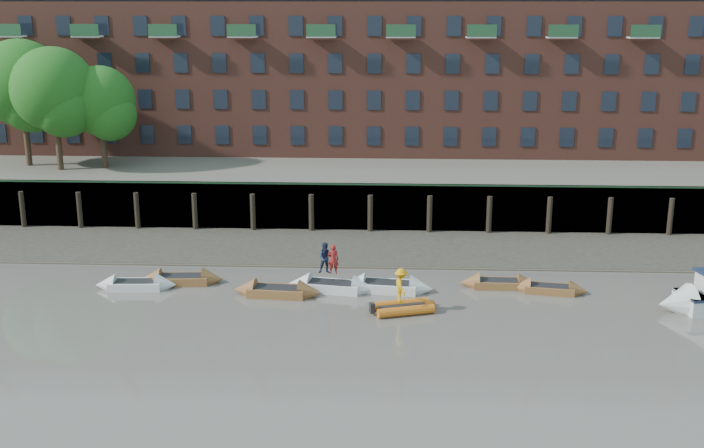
# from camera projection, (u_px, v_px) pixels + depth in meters

# --- Properties ---
(ground) EXTENTS (220.00, 220.00, 0.00)m
(ground) POSITION_uv_depth(u_px,v_px,m) (405.00, 371.00, 34.89)
(ground) COLOR #635D56
(ground) RESTS_ON ground
(foreshore) EXTENTS (110.00, 8.00, 0.50)m
(foreshore) POSITION_uv_depth(u_px,v_px,m) (400.00, 249.00, 52.25)
(foreshore) COLOR #3D382F
(foreshore) RESTS_ON ground
(mud_band) EXTENTS (110.00, 1.60, 0.10)m
(mud_band) POSITION_uv_depth(u_px,v_px,m) (401.00, 265.00, 48.97)
(mud_band) COLOR #4C4336
(mud_band) RESTS_ON ground
(river_wall) EXTENTS (110.00, 1.23, 3.30)m
(river_wall) POSITION_uv_depth(u_px,v_px,m) (400.00, 208.00, 56.06)
(river_wall) COLOR #2D2A26
(river_wall) RESTS_ON ground
(bank_terrace) EXTENTS (110.00, 28.00, 3.20)m
(bank_terrace) POSITION_uv_depth(u_px,v_px,m) (398.00, 169.00, 69.20)
(bank_terrace) COLOR #5E594D
(bank_terrace) RESTS_ON ground
(apartment_terrace) EXTENTS (80.60, 15.56, 20.98)m
(apartment_terrace) POSITION_uv_depth(u_px,v_px,m) (400.00, 32.00, 67.24)
(apartment_terrace) COLOR brown
(apartment_terrace) RESTS_ON bank_terrace
(tree_cluster) EXTENTS (11.76, 7.74, 9.40)m
(tree_cluster) POSITION_uv_depth(u_px,v_px,m) (50.00, 89.00, 60.07)
(tree_cluster) COLOR #3A281C
(tree_cluster) RESTS_ON bank_terrace
(rowboat_0) EXTENTS (4.46, 1.55, 1.27)m
(rowboat_0) POSITION_uv_depth(u_px,v_px,m) (136.00, 285.00, 44.87)
(rowboat_0) COLOR silver
(rowboat_0) RESTS_ON ground
(rowboat_1) EXTENTS (4.72, 1.68, 1.35)m
(rowboat_1) POSITION_uv_depth(u_px,v_px,m) (182.00, 279.00, 45.71)
(rowboat_1) COLOR brown
(rowboat_1) RESTS_ON ground
(rowboat_2) EXTENTS (4.84, 1.79, 1.37)m
(rowboat_2) POSITION_uv_depth(u_px,v_px,m) (277.00, 291.00, 43.80)
(rowboat_2) COLOR brown
(rowboat_2) RESTS_ON ground
(rowboat_3) EXTENTS (5.02, 2.19, 1.41)m
(rowboat_3) POSITION_uv_depth(u_px,v_px,m) (332.00, 286.00, 44.55)
(rowboat_3) COLOR silver
(rowboat_3) RESTS_ON ground
(rowboat_4) EXTENTS (5.11, 2.08, 1.44)m
(rowboat_4) POSITION_uv_depth(u_px,v_px,m) (387.00, 286.00, 44.51)
(rowboat_4) COLOR silver
(rowboat_4) RESTS_ON ground
(rowboat_5) EXTENTS (4.25, 1.33, 1.23)m
(rowboat_5) POSITION_uv_depth(u_px,v_px,m) (498.00, 284.00, 45.09)
(rowboat_5) COLOR brown
(rowboat_5) RESTS_ON ground
(rowboat_6) EXTENTS (4.17, 1.79, 1.17)m
(rowboat_6) POSITION_uv_depth(u_px,v_px,m) (549.00, 289.00, 44.27)
(rowboat_6) COLOR brown
(rowboat_6) RESTS_ON ground
(rib_tender) EXTENTS (3.28, 2.31, 0.55)m
(rib_tender) POSITION_uv_depth(u_px,v_px,m) (405.00, 307.00, 41.51)
(rib_tender) COLOR #C76215
(rib_tender) RESTS_ON ground
(person_rower_a) EXTENTS (0.61, 0.42, 1.64)m
(person_rower_a) POSITION_uv_depth(u_px,v_px,m) (333.00, 259.00, 44.21)
(person_rower_a) COLOR maroon
(person_rower_a) RESTS_ON rowboat_3
(person_rower_b) EXTENTS (0.91, 0.75, 1.71)m
(person_rower_b) POSITION_uv_depth(u_px,v_px,m) (326.00, 258.00, 44.30)
(person_rower_b) COLOR #19233F
(person_rower_b) RESTS_ON rowboat_3
(person_rib_crew) EXTENTS (0.93, 1.29, 1.80)m
(person_rib_crew) POSITION_uv_depth(u_px,v_px,m) (401.00, 286.00, 41.10)
(person_rib_crew) COLOR orange
(person_rib_crew) RESTS_ON rib_tender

